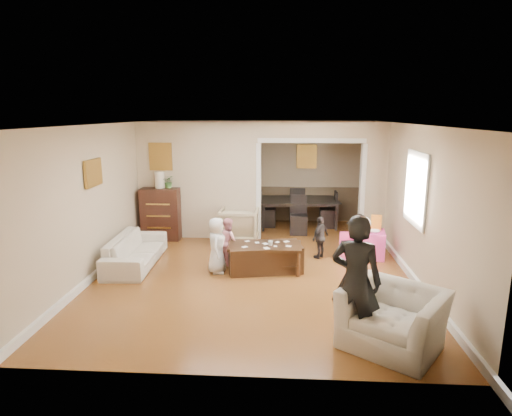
# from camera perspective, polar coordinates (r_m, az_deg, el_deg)

# --- Properties ---
(floor) EXTENTS (7.00, 7.00, 0.00)m
(floor) POSITION_cam_1_polar(r_m,az_deg,el_deg) (8.13, -0.09, -7.55)
(floor) COLOR brown
(floor) RESTS_ON ground
(partition_left) EXTENTS (2.75, 0.18, 2.60)m
(partition_left) POSITION_cam_1_polar(r_m,az_deg,el_deg) (9.72, -7.55, 3.59)
(partition_left) COLOR #BEAB8B
(partition_left) RESTS_ON ground
(partition_right) EXTENTS (0.55, 0.18, 2.60)m
(partition_right) POSITION_cam_1_polar(r_m,az_deg,el_deg) (9.74, 15.32, 3.28)
(partition_right) COLOR #BEAB8B
(partition_right) RESTS_ON ground
(partition_header) EXTENTS (2.22, 0.18, 0.35)m
(partition_header) POSITION_cam_1_polar(r_m,az_deg,el_deg) (9.45, 7.40, 10.21)
(partition_header) COLOR #BEAB8B
(partition_header) RESTS_ON partition_right
(window_pane) EXTENTS (0.03, 0.95, 1.10)m
(window_pane) POSITION_cam_1_polar(r_m,az_deg,el_deg) (7.66, 20.55, 2.41)
(window_pane) COLOR white
(window_pane) RESTS_ON ground
(framed_art_partition) EXTENTS (0.45, 0.03, 0.55)m
(framed_art_partition) POSITION_cam_1_polar(r_m,az_deg,el_deg) (9.74, -12.55, 6.69)
(framed_art_partition) COLOR brown
(framed_art_partition) RESTS_ON partition_left
(framed_art_sofa_wall) EXTENTS (0.03, 0.55, 0.40)m
(framed_art_sofa_wall) POSITION_cam_1_polar(r_m,az_deg,el_deg) (7.78, -20.81, 4.39)
(framed_art_sofa_wall) COLOR brown
(framed_art_alcove) EXTENTS (0.45, 0.03, 0.55)m
(framed_art_alcove) POSITION_cam_1_polar(r_m,az_deg,el_deg) (11.13, 6.75, 6.82)
(framed_art_alcove) COLOR brown
(sofa) EXTENTS (0.81, 1.92, 0.55)m
(sofa) POSITION_cam_1_polar(r_m,az_deg,el_deg) (8.37, -15.70, -5.43)
(sofa) COLOR beige
(sofa) RESTS_ON ground
(armchair_back) EXTENTS (0.85, 0.87, 0.77)m
(armchair_back) POSITION_cam_1_polar(r_m,az_deg,el_deg) (9.43, -2.20, -2.27)
(armchair_back) COLOR tan
(armchair_back) RESTS_ON ground
(armchair_front) EXTENTS (1.48, 1.45, 0.73)m
(armchair_front) POSITION_cam_1_polar(r_m,az_deg,el_deg) (5.60, 17.71, -13.78)
(armchair_front) COLOR beige
(armchair_front) RESTS_ON ground
(dresser) EXTENTS (0.85, 0.48, 1.17)m
(dresser) POSITION_cam_1_polar(r_m,az_deg,el_deg) (9.85, -12.44, -0.72)
(dresser) COLOR #33150F
(dresser) RESTS_ON ground
(table_lamp) EXTENTS (0.22, 0.22, 0.36)m
(table_lamp) POSITION_cam_1_polar(r_m,az_deg,el_deg) (9.71, -12.65, 3.67)
(table_lamp) COLOR beige
(table_lamp) RESTS_ON dresser
(potted_plant) EXTENTS (0.25, 0.22, 0.28)m
(potted_plant) POSITION_cam_1_polar(r_m,az_deg,el_deg) (9.66, -11.50, 3.44)
(potted_plant) COLOR #3E6B2F
(potted_plant) RESTS_ON dresser
(coffee_table) EXTENTS (1.39, 0.88, 0.48)m
(coffee_table) POSITION_cam_1_polar(r_m,az_deg,el_deg) (7.79, 1.20, -6.57)
(coffee_table) COLOR #371D11
(coffee_table) RESTS_ON ground
(coffee_cup) EXTENTS (0.11, 0.11, 0.08)m
(coffee_cup) POSITION_cam_1_polar(r_m,az_deg,el_deg) (7.65, 1.95, -4.70)
(coffee_cup) COLOR silver
(coffee_cup) RESTS_ON coffee_table
(play_table) EXTENTS (0.63, 0.63, 0.53)m
(play_table) POSITION_cam_1_polar(r_m,az_deg,el_deg) (8.77, 14.88, -4.64)
(play_table) COLOR #DD3A97
(play_table) RESTS_ON ground
(cereal_box) EXTENTS (0.21, 0.10, 0.30)m
(cereal_box) POSITION_cam_1_polar(r_m,az_deg,el_deg) (8.78, 15.67, -1.86)
(cereal_box) COLOR yellow
(cereal_box) RESTS_ON play_table
(cyan_cup) EXTENTS (0.08, 0.08, 0.08)m
(cyan_cup) POSITION_cam_1_polar(r_m,az_deg,el_deg) (8.62, 14.40, -2.81)
(cyan_cup) COLOR #25B9B2
(cyan_cup) RESTS_ON play_table
(toy_block) EXTENTS (0.09, 0.07, 0.05)m
(toy_block) POSITION_cam_1_polar(r_m,az_deg,el_deg) (8.78, 14.06, -2.61)
(toy_block) COLOR red
(toy_block) RESTS_ON play_table
(play_bowl) EXTENTS (0.24, 0.24, 0.05)m
(play_bowl) POSITION_cam_1_polar(r_m,az_deg,el_deg) (8.59, 15.46, -3.03)
(play_bowl) COLOR white
(play_bowl) RESTS_ON play_table
(dining_table) EXTENTS (2.06, 1.27, 0.69)m
(dining_table) POSITION_cam_1_polar(r_m,az_deg,el_deg) (10.75, 5.56, -0.69)
(dining_table) COLOR black
(dining_table) RESTS_ON ground
(adult_person) EXTENTS (0.71, 0.60, 1.66)m
(adult_person) POSITION_cam_1_polar(r_m,az_deg,el_deg) (5.33, 13.12, -9.44)
(adult_person) COLOR black
(adult_person) RESTS_ON ground
(child_kneel_a) EXTENTS (0.33, 0.50, 1.00)m
(child_kneel_a) POSITION_cam_1_polar(r_m,az_deg,el_deg) (7.65, -5.24, -4.96)
(child_kneel_a) COLOR white
(child_kneel_a) RESTS_ON ground
(child_kneel_b) EXTENTS (0.51, 0.54, 0.89)m
(child_kneel_b) POSITION_cam_1_polar(r_m,az_deg,el_deg) (8.07, -3.69, -4.42)
(child_kneel_b) COLOR pink
(child_kneel_b) RESTS_ON ground
(child_toddler) EXTENTS (0.47, 0.51, 0.83)m
(child_toddler) POSITION_cam_1_polar(r_m,az_deg,el_deg) (8.48, 8.54, -3.87)
(child_toddler) COLOR black
(child_toddler) RESTS_ON ground
(craft_papers) EXTENTS (0.89, 0.55, 0.00)m
(craft_papers) POSITION_cam_1_polar(r_m,az_deg,el_deg) (7.72, 1.52, -4.85)
(craft_papers) COLOR white
(craft_papers) RESTS_ON coffee_table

